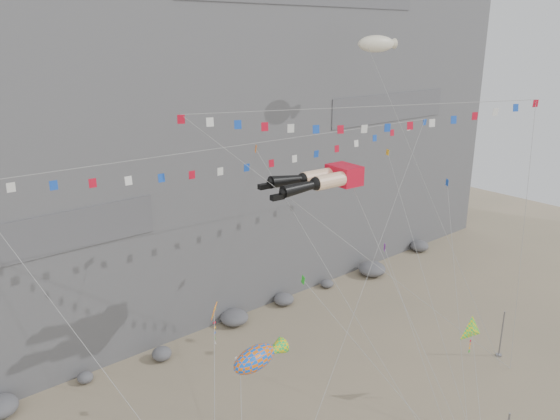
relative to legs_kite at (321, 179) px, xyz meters
name	(u,v)px	position (x,y,z in m)	size (l,w,h in m)	color
ground	(376,417)	(0.31, -5.65, -16.10)	(120.00, 120.00, 0.00)	gray
cliff	(140,40)	(0.31, 26.35, 8.90)	(80.00, 28.00, 50.00)	slate
talus_boulders	(234,318)	(0.31, 11.35, -15.50)	(60.00, 3.00, 1.20)	slate
anchor_pole_right	(502,334)	(14.10, -7.16, -14.04)	(0.12, 0.12, 4.12)	gray
legs_kite	(321,179)	(0.00, 0.00, 0.00)	(7.71, 13.88, 20.25)	red
flag_banner_upper	(259,143)	(-1.65, 4.77, 2.02)	(37.50, 15.29, 25.92)	red
flag_banner_lower	(377,107)	(3.30, -1.80, 4.81)	(24.23, 11.95, 24.08)	red
harlequin_kite	(214,312)	(-11.01, -3.20, -4.98)	(4.86, 6.26, 12.96)	red
fish_windsock	(255,359)	(-8.95, -4.03, -8.35)	(7.39, 6.96, 11.06)	orange
delta_kite	(472,331)	(6.68, -8.56, -10.34)	(5.54, 4.71, 8.31)	yellow
blimp_windsock	(376,44)	(12.65, 6.56, 8.61)	(4.58, 15.93, 28.73)	beige
small_kite_a	(260,155)	(-2.64, 3.44, 1.48)	(3.61, 15.45, 23.43)	orange
small_kite_b	(385,250)	(6.11, -1.00, -6.47)	(5.72, 11.32, 15.31)	purple
small_kite_c	(306,284)	(-3.81, -2.76, -5.65)	(4.81, 11.01, 15.48)	green
small_kite_d	(390,160)	(7.93, 0.57, 0.15)	(5.06, 12.60, 21.08)	#FFAE15
small_kite_e	(447,186)	(10.89, -2.83, -1.79)	(7.77, 8.63, 18.00)	blue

